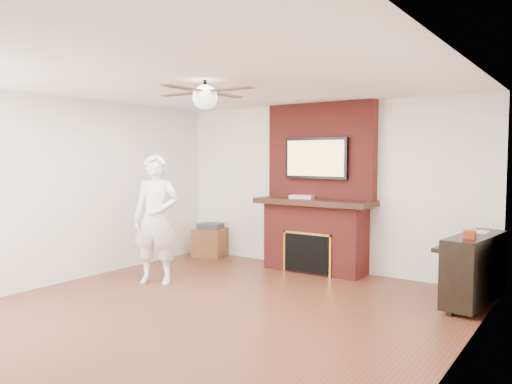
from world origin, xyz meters
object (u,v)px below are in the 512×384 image
Objects in this scene: person at (156,219)px; side_table at (210,241)px; fireplace at (317,204)px; piano at (474,268)px.

person is 1.99m from side_table.
piano is (2.30, -0.55, -0.56)m from fireplace.
fireplace is at bearing 173.50° from piano.
side_table is 0.47× the size of piano.
fireplace is 2.37m from person.
person is at bearing -86.83° from side_table.
person is 2.89× the size of side_table.
fireplace reaches higher than piano.
piano is at bearing -13.39° from fireplace.
fireplace is 1.96× the size of piano.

